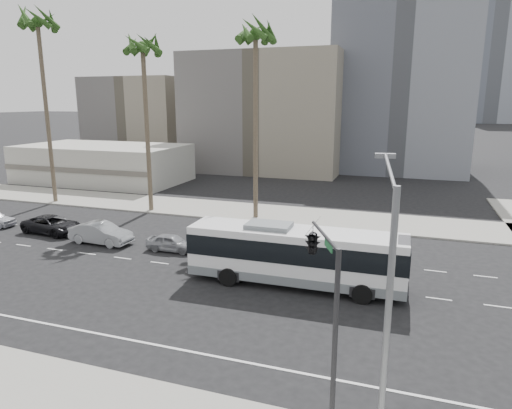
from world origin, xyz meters
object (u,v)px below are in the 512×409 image
at_px(car_b, 101,233).
at_px(palm_mid, 143,51).
at_px(palm_near, 256,38).
at_px(car_a, 171,243).
at_px(palm_far, 38,26).
at_px(city_bus, 295,254).
at_px(traffic_signal, 315,250).
at_px(car_c, 52,225).
at_px(streetlight_corner, 388,290).

relative_size(car_b, palm_mid, 0.30).
distance_m(palm_near, palm_mid, 11.02).
xyz_separation_m(car_b, palm_mid, (-1.99, 10.54, 14.67)).
bearing_deg(car_a, palm_mid, 36.77).
bearing_deg(palm_mid, palm_far, 179.57).
relative_size(city_bus, traffic_signal, 2.00).
xyz_separation_m(car_c, palm_mid, (3.72, 9.51, 14.77)).
bearing_deg(city_bus, streetlight_corner, -63.51).
height_order(car_a, palm_near, palm_near).
relative_size(traffic_signal, palm_far, 0.32).
bearing_deg(palm_near, streetlight_corner, -62.70).
relative_size(car_c, palm_far, 0.26).
height_order(city_bus, palm_near, palm_near).
height_order(car_c, palm_mid, palm_mid).
relative_size(car_a, car_b, 0.74).
distance_m(city_bus, palm_near, 21.48).
relative_size(city_bus, car_a, 3.45).
height_order(palm_mid, palm_far, palm_far).
height_order(traffic_signal, palm_mid, palm_mid).
relative_size(streetlight_corner, palm_far, 0.45).
xyz_separation_m(car_b, palm_near, (8.98, 11.21, 15.40)).
height_order(car_b, palm_near, palm_near).
height_order(car_c, palm_far, palm_far).
height_order(car_b, palm_mid, palm_mid).
height_order(city_bus, palm_mid, palm_mid).
xyz_separation_m(city_bus, streetlight_corner, (5.71, -11.13, 3.13)).
bearing_deg(city_bus, palm_mid, 142.83).
bearing_deg(palm_far, car_c, -48.83).
relative_size(car_b, traffic_signal, 0.78).
height_order(city_bus, traffic_signal, traffic_signal).
bearing_deg(car_b, car_c, 82.27).
height_order(car_a, car_b, car_b).
bearing_deg(palm_mid, car_b, -79.30).
relative_size(traffic_signal, palm_near, 0.36).
distance_m(car_a, traffic_signal, 18.54).
bearing_deg(car_a, palm_near, -15.84).
distance_m(car_c, palm_near, 23.66).
bearing_deg(palm_near, city_bus, -62.60).
bearing_deg(car_c, car_b, -95.09).
bearing_deg(car_b, palm_mid, 13.23).
bearing_deg(traffic_signal, car_a, 112.46).
relative_size(city_bus, streetlight_corner, 1.44).
height_order(city_bus, car_b, city_bus).
xyz_separation_m(city_bus, traffic_signal, (2.90, -8.94, 3.46)).
distance_m(palm_mid, palm_far, 12.44).
xyz_separation_m(car_a, palm_far, (-20.22, 10.45, 17.65)).
height_order(car_a, palm_far, palm_far).
bearing_deg(streetlight_corner, palm_far, 137.23).
height_order(streetlight_corner, traffic_signal, streetlight_corner).
distance_m(car_b, palm_far, 24.84).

